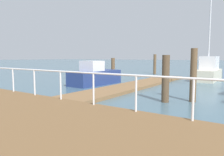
{
  "coord_description": "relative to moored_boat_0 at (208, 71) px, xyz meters",
  "views": [
    {
      "loc": [
        -8.47,
        4.37,
        1.97
      ],
      "look_at": [
        -0.69,
        9.7,
        1.04
      ],
      "focal_mm": 33.82,
      "sensor_mm": 36.0,
      "label": 1
    }
  ],
  "objects": [
    {
      "name": "floating_dock",
      "position": [
        -7.18,
        3.25,
        -0.72
      ],
      "size": [
        14.94,
        2.0,
        0.18
      ],
      "primitive_type": "cube",
      "color": "olive",
      "rests_on": "ground_plane"
    },
    {
      "name": "boardwalk_railing",
      "position": [
        -14.3,
        0.19,
        0.42
      ],
      "size": [
        0.06,
        26.85,
        1.08
      ],
      "color": "white",
      "rests_on": "boardwalk"
    },
    {
      "name": "dock_piling_0",
      "position": [
        -10.01,
        -1.15,
        0.37
      ],
      "size": [
        0.28,
        0.28,
        2.36
      ],
      "primitive_type": "cylinder",
      "color": "brown",
      "rests_on": "ground_plane"
    },
    {
      "name": "moored_boat_0",
      "position": [
        0.0,
        0.0,
        0.0
      ],
      "size": [
        4.6,
        1.62,
        8.25
      ],
      "color": "beige",
      "rests_on": "ground_plane"
    },
    {
      "name": "moored_boat_1",
      "position": [
        -7.82,
        6.18,
        -0.18
      ],
      "size": [
        4.2,
        1.83,
        1.72
      ],
      "color": "navy",
      "rests_on": "ground_plane"
    },
    {
      "name": "dock_piling_1",
      "position": [
        -3.78,
        7.35,
        0.14
      ],
      "size": [
        0.34,
        0.34,
        1.91
      ],
      "primitive_type": "cylinder",
      "color": "brown",
      "rests_on": "ground_plane"
    },
    {
      "name": "dock_piling_2",
      "position": [
        -10.77,
        -0.17,
        0.22
      ],
      "size": [
        0.32,
        0.32,
        2.06
      ],
      "primitive_type": "cylinder",
      "color": "brown",
      "rests_on": "ground_plane"
    },
    {
      "name": "dock_piling_3",
      "position": [
        3.98,
        6.6,
        0.35
      ],
      "size": [
        0.34,
        0.34,
        2.32
      ],
      "primitive_type": "cylinder",
      "color": "brown",
      "rests_on": "ground_plane"
    },
    {
      "name": "ground_plane",
      "position": [
        -11.15,
        12.22,
        -0.81
      ],
      "size": [
        300.0,
        300.0,
        0.0
      ],
      "primitive_type": "plane",
      "color": "#476675"
    }
  ]
}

